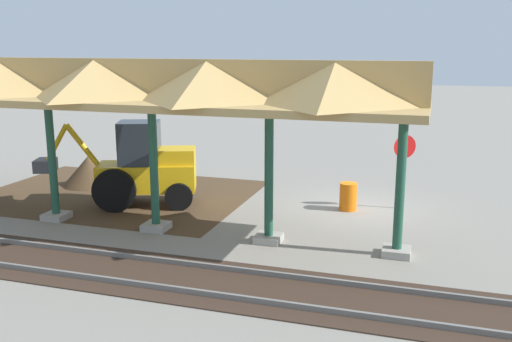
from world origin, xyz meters
The scene contains 8 objects.
ground_plane centered at (0.00, 0.00, 0.00)m, with size 120.00×120.00×0.00m, color gray.
dirt_work_zone centered at (8.56, 0.73, 0.00)m, with size 9.47×7.00×0.01m, color #4C3823.
platform_canopy centered at (8.76, 3.92, 4.17)m, with size 21.66×3.20×4.90m.
rail_tracks centered at (0.00, 6.95, 0.03)m, with size 60.00×2.58×0.15m.
stop_sign centered at (-1.33, -0.52, 1.76)m, with size 0.67×0.42×2.44m.
backhoe centered at (6.96, 1.68, 1.27)m, with size 5.22×2.95×2.82m.
dirt_mound centered at (10.30, -0.18, 0.00)m, with size 3.98×3.98×2.23m, color #4C3823.
traffic_barrel centered at (0.33, 0.20, 0.45)m, with size 0.56×0.56×0.90m, color orange.
Camera 1 is at (-2.19, 18.13, 5.31)m, focal length 40.00 mm.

